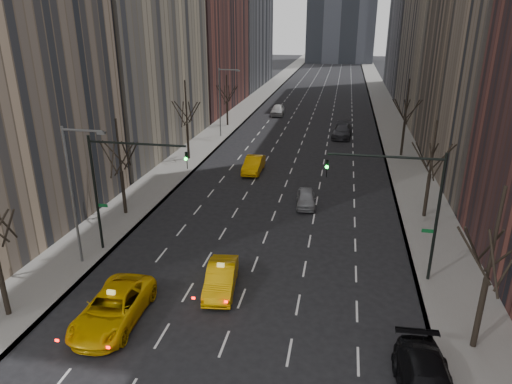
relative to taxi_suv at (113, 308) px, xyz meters
The scene contains 18 objects.
sidewalk_left 65.66m from the taxi_suv, 95.33° to the left, with size 4.50×320.00×0.15m, color slate.
sidewalk_right 67.91m from the taxi_suv, 74.28° to the left, with size 4.50×320.00×0.15m, color slate.
tree_lw_b 14.87m from the taxi_suv, 113.64° to the left, with size 3.36×3.50×7.82m.
tree_lw_c 30.12m from the taxi_suv, 101.27° to the left, with size 3.36×3.50×8.74m.
tree_lw_d 47.81m from the taxi_suv, 97.04° to the left, with size 3.36×3.50×7.36m.
tree_rw_a 18.45m from the taxi_suv, ahead, with size 3.36×3.50×8.28m.
tree_rw_b 25.29m from the taxi_suv, 43.74° to the left, with size 3.36×3.50×7.82m.
tree_rw_c 39.88m from the taxi_suv, 62.84° to the left, with size 3.36×3.50×8.74m.
traffic_mast_left 9.19m from the taxi_suv, 111.88° to the left, with size 6.69×0.39×8.00m.
traffic_mast_right 17.57m from the taxi_suv, 25.77° to the left, with size 6.69×0.39×8.00m.
streetlight_near 8.58m from the taxi_suv, 131.13° to the left, with size 2.83×0.22×9.00m.
streetlight_far 40.92m from the taxi_suv, 96.63° to the left, with size 2.83×0.22×9.00m.
taxi_suv is the anchor object (origin of this frame).
taxi_sedan 6.25m from the taxi_suv, 40.25° to the left, with size 1.64×4.70×1.55m, color #E4A204.
silver_sedan_ahead 19.97m from the taxi_suv, 64.73° to the left, with size 1.60×3.98×1.36m, color #919398.
far_taxi 26.40m from the taxi_suv, 84.94° to the left, with size 1.73×4.96×1.63m, color #FEAB05.
far_suv_grey 44.88m from the taxi_suv, 75.55° to the left, with size 2.42×5.96×1.73m, color #323237.
far_car_white 56.97m from the taxi_suv, 89.66° to the left, with size 2.03×5.06×1.72m, color #BABABA.
Camera 1 is at (5.04, -13.78, 15.03)m, focal length 32.00 mm.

